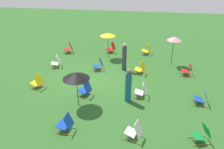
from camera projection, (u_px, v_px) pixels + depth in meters
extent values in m
plane|color=#2D6026|center=(92.00, 81.00, 12.83)|extent=(40.00, 40.00, 0.00)
cube|color=olive|center=(57.00, 65.00, 14.63)|extent=(0.24, 0.74, 0.04)
cube|color=olive|center=(56.00, 68.00, 14.25)|extent=(0.24, 0.74, 0.04)
cube|color=white|center=(55.00, 63.00, 14.31)|extent=(0.58, 0.55, 0.13)
cube|color=white|center=(59.00, 59.00, 14.21)|extent=(0.53, 0.37, 0.57)
cylinder|color=olive|center=(52.00, 65.00, 14.32)|extent=(0.43, 0.15, 0.03)
cube|color=olive|center=(141.00, 94.00, 11.49)|extent=(0.09, 0.76, 0.04)
cube|color=olive|center=(140.00, 99.00, 11.11)|extent=(0.09, 0.76, 0.04)
cube|color=white|center=(139.00, 92.00, 11.20)|extent=(0.51, 0.47, 0.13)
cube|color=white|center=(145.00, 88.00, 11.01)|extent=(0.50, 0.28, 0.57)
cylinder|color=olive|center=(135.00, 93.00, 11.27)|extent=(0.44, 0.06, 0.03)
cube|color=olive|center=(135.00, 134.00, 8.87)|extent=(0.26, 0.74, 0.04)
cube|color=olive|center=(131.00, 141.00, 8.52)|extent=(0.26, 0.74, 0.04)
cube|color=white|center=(131.00, 132.00, 8.61)|extent=(0.59, 0.56, 0.13)
cube|color=white|center=(138.00, 129.00, 8.36)|extent=(0.53, 0.38, 0.57)
cylinder|color=olive|center=(126.00, 132.00, 8.72)|extent=(0.43, 0.16, 0.03)
cube|color=olive|center=(185.00, 73.00, 13.64)|extent=(0.08, 0.76, 0.04)
cube|color=olive|center=(187.00, 76.00, 13.25)|extent=(0.08, 0.76, 0.04)
cube|color=red|center=(185.00, 71.00, 13.33)|extent=(0.51, 0.46, 0.13)
cube|color=red|center=(191.00, 67.00, 13.18)|extent=(0.49, 0.28, 0.57)
cylinder|color=olive|center=(182.00, 72.00, 13.38)|extent=(0.44, 0.06, 0.03)
cube|color=olive|center=(147.00, 53.00, 16.55)|extent=(0.16, 0.76, 0.04)
cube|color=olive|center=(146.00, 55.00, 16.18)|extent=(0.16, 0.76, 0.04)
cube|color=yellow|center=(145.00, 51.00, 16.28)|extent=(0.54, 0.51, 0.13)
cube|color=yellow|center=(149.00, 48.00, 16.06)|extent=(0.51, 0.32, 0.57)
cylinder|color=olive|center=(142.00, 52.00, 16.36)|extent=(0.44, 0.10, 0.03)
cube|color=olive|center=(199.00, 101.00, 10.95)|extent=(0.10, 0.76, 0.04)
cube|color=olive|center=(200.00, 106.00, 10.57)|extent=(0.10, 0.76, 0.04)
cube|color=#1947B7|center=(198.00, 99.00, 10.66)|extent=(0.51, 0.47, 0.13)
cube|color=#1947B7|center=(206.00, 95.00, 10.47)|extent=(0.50, 0.29, 0.57)
cylinder|color=olive|center=(194.00, 100.00, 10.73)|extent=(0.44, 0.06, 0.03)
cube|color=olive|center=(87.00, 93.00, 11.60)|extent=(0.24, 0.74, 0.04)
cube|color=olive|center=(83.00, 97.00, 11.25)|extent=(0.24, 0.74, 0.04)
cube|color=#1947B7|center=(83.00, 91.00, 11.34)|extent=(0.58, 0.55, 0.13)
cube|color=#1947B7|center=(88.00, 87.00, 11.10)|extent=(0.53, 0.37, 0.57)
cylinder|color=olive|center=(80.00, 91.00, 11.45)|extent=(0.43, 0.15, 0.03)
cube|color=olive|center=(98.00, 68.00, 14.25)|extent=(0.20, 0.75, 0.04)
cube|color=olive|center=(98.00, 71.00, 13.86)|extent=(0.20, 0.75, 0.04)
cube|color=#1947B7|center=(97.00, 66.00, 13.93)|extent=(0.56, 0.52, 0.13)
cube|color=#1947B7|center=(101.00, 62.00, 13.82)|extent=(0.52, 0.34, 0.57)
cylinder|color=olive|center=(93.00, 67.00, 13.95)|extent=(0.44, 0.12, 0.03)
cube|color=olive|center=(68.00, 127.00, 9.26)|extent=(0.10, 0.76, 0.04)
cube|color=olive|center=(63.00, 134.00, 8.88)|extent=(0.10, 0.76, 0.04)
cube|color=#1947B7|center=(63.00, 125.00, 8.97)|extent=(0.52, 0.47, 0.13)
cube|color=#1947B7|center=(69.00, 121.00, 8.78)|extent=(0.50, 0.29, 0.57)
cylinder|color=olive|center=(58.00, 126.00, 9.04)|extent=(0.44, 0.07, 0.03)
cube|color=olive|center=(196.00, 137.00, 8.74)|extent=(0.25, 0.74, 0.04)
cube|color=olive|center=(202.00, 145.00, 8.35)|extent=(0.25, 0.74, 0.04)
cube|color=#148C38|center=(198.00, 136.00, 8.41)|extent=(0.58, 0.55, 0.13)
cube|color=#148C38|center=(207.00, 130.00, 8.32)|extent=(0.53, 0.37, 0.57)
cylinder|color=olive|center=(193.00, 138.00, 8.42)|extent=(0.43, 0.15, 0.03)
cube|color=olive|center=(40.00, 86.00, 12.28)|extent=(0.26, 0.74, 0.04)
cube|color=olive|center=(35.00, 89.00, 11.93)|extent=(0.26, 0.74, 0.04)
cube|color=yellow|center=(36.00, 83.00, 12.02)|extent=(0.59, 0.55, 0.13)
cube|color=yellow|center=(39.00, 80.00, 11.78)|extent=(0.53, 0.38, 0.57)
cylinder|color=olive|center=(33.00, 83.00, 12.13)|extent=(0.43, 0.15, 0.03)
cube|color=olive|center=(141.00, 72.00, 13.79)|extent=(0.27, 0.73, 0.04)
cube|color=olive|center=(138.00, 75.00, 13.44)|extent=(0.27, 0.73, 0.04)
cube|color=yellow|center=(138.00, 69.00, 13.53)|extent=(0.59, 0.56, 0.13)
cube|color=yellow|center=(143.00, 66.00, 13.28)|extent=(0.53, 0.38, 0.57)
cylinder|color=olive|center=(135.00, 70.00, 13.64)|extent=(0.43, 0.16, 0.03)
cube|color=olive|center=(69.00, 52.00, 16.84)|extent=(0.27, 0.73, 0.04)
cube|color=olive|center=(69.00, 54.00, 16.46)|extent=(0.27, 0.73, 0.04)
cube|color=red|center=(67.00, 50.00, 16.52)|extent=(0.59, 0.56, 0.13)
cube|color=red|center=(71.00, 46.00, 16.43)|extent=(0.53, 0.38, 0.57)
cylinder|color=olive|center=(65.00, 51.00, 16.52)|extent=(0.43, 0.16, 0.03)
cube|color=olive|center=(112.00, 51.00, 16.88)|extent=(0.19, 0.75, 0.04)
cube|color=olive|center=(110.00, 53.00, 16.51)|extent=(0.19, 0.75, 0.04)
cube|color=red|center=(110.00, 49.00, 16.61)|extent=(0.56, 0.52, 0.13)
cube|color=red|center=(113.00, 46.00, 16.38)|extent=(0.52, 0.34, 0.57)
cylinder|color=olive|center=(107.00, 50.00, 16.70)|extent=(0.44, 0.12, 0.03)
cylinder|color=black|center=(108.00, 46.00, 15.42)|extent=(0.03, 0.03, 1.85)
cone|color=yellow|center=(108.00, 34.00, 15.02)|extent=(1.07, 1.07, 0.22)
cylinder|color=black|center=(77.00, 90.00, 10.26)|extent=(0.03, 0.03, 1.76)
cone|color=black|center=(76.00, 76.00, 9.90)|extent=(1.25, 1.25, 0.29)
cylinder|color=black|center=(173.00, 51.00, 14.30)|extent=(0.03, 0.03, 1.97)
cone|color=pink|center=(174.00, 38.00, 13.89)|extent=(0.92, 0.92, 0.25)
cylinder|color=#333847|center=(124.00, 58.00, 13.72)|extent=(0.31, 0.31, 1.62)
sphere|color=tan|center=(125.00, 45.00, 13.29)|extent=(0.21, 0.21, 0.21)
cylinder|color=#195972|center=(128.00, 87.00, 10.61)|extent=(0.36, 0.36, 1.60)
sphere|color=#936647|center=(129.00, 71.00, 10.19)|extent=(0.23, 0.23, 0.23)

